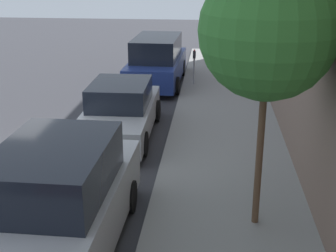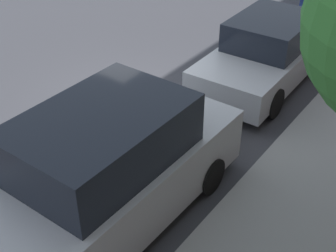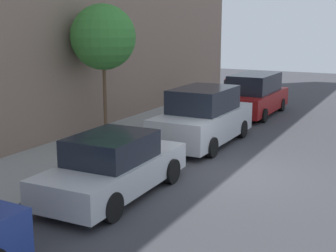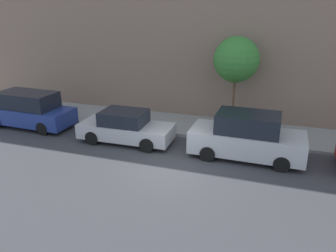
# 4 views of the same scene
# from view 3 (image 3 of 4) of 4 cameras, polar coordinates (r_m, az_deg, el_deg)

# --- Properties ---
(ground_plane) EXTENTS (60.00, 60.00, 0.00)m
(ground_plane) POSITION_cam_3_polar(r_m,az_deg,el_deg) (13.29, 8.18, -5.89)
(ground_plane) COLOR #38383D
(sidewalk) EXTENTS (3.18, 32.00, 0.15)m
(sidewalk) POSITION_cam_3_polar(r_m,az_deg,el_deg) (15.60, -9.73, -2.90)
(sidewalk) COLOR gray
(sidewalk) RESTS_ON ground_plane
(parked_minivan_nearest) EXTENTS (2.02, 4.93, 1.90)m
(parked_minivan_nearest) POSITION_cam_3_polar(r_m,az_deg,el_deg) (21.99, 10.49, 3.74)
(parked_minivan_nearest) COLOR maroon
(parked_minivan_nearest) RESTS_ON ground_plane
(parked_suv_second) EXTENTS (2.08, 4.82, 1.98)m
(parked_suv_second) POSITION_cam_3_polar(r_m,az_deg,el_deg) (16.35, 4.33, 1.02)
(parked_suv_second) COLOR #B7BABF
(parked_suv_second) RESTS_ON ground_plane
(parked_sedan_third) EXTENTS (1.92, 4.53, 1.54)m
(parked_sedan_third) POSITION_cam_3_polar(r_m,az_deg,el_deg) (11.51, -6.63, -4.94)
(parked_sedan_third) COLOR #B7BABF
(parked_sedan_third) RESTS_ON ground_plane
(parking_meter_near) EXTENTS (0.11, 0.15, 1.36)m
(parking_meter_near) POSITION_cam_3_polar(r_m,az_deg,el_deg) (23.25, 6.99, 4.46)
(parking_meter_near) COLOR #ADADB2
(parking_meter_near) RESTS_ON sidewalk
(street_tree) EXTENTS (2.29, 2.29, 4.68)m
(street_tree) POSITION_cam_3_polar(r_m,az_deg,el_deg) (16.75, -7.91, 10.67)
(street_tree) COLOR brown
(street_tree) RESTS_ON sidewalk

